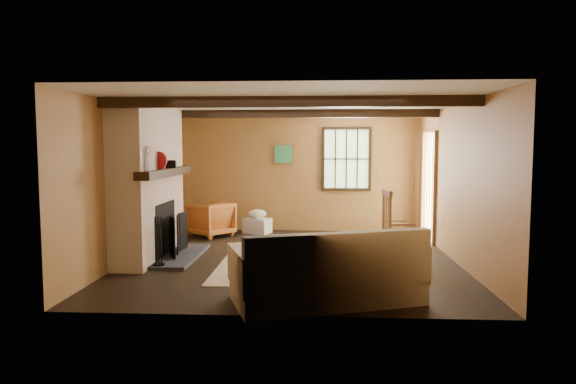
# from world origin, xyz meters

# --- Properties ---
(ground) EXTENTS (5.50, 5.50, 0.00)m
(ground) POSITION_xyz_m (0.00, 0.00, 0.00)
(ground) COLOR black
(ground) RESTS_ON ground
(room_envelope) EXTENTS (5.02, 5.52, 2.44)m
(room_envelope) POSITION_xyz_m (0.22, 0.26, 1.63)
(room_envelope) COLOR #9D6137
(room_envelope) RESTS_ON ground
(fireplace) EXTENTS (1.02, 2.30, 2.40)m
(fireplace) POSITION_xyz_m (-2.23, -0.00, 1.10)
(fireplace) COLOR #9D463C
(fireplace) RESTS_ON ground
(rug) EXTENTS (2.50, 3.00, 0.01)m
(rug) POSITION_xyz_m (0.20, -0.20, 0.00)
(rug) COLOR tan
(rug) RESTS_ON ground
(rocking_chair) EXTENTS (0.84, 0.53, 1.09)m
(rocking_chair) POSITION_xyz_m (1.61, 0.04, 0.46)
(rocking_chair) COLOR tan
(rocking_chair) RESTS_ON ground
(sofa) EXTENTS (2.29, 1.56, 0.85)m
(sofa) POSITION_xyz_m (0.53, -2.26, 0.30)
(sofa) COLOR beige
(sofa) RESTS_ON ground
(firewood_pile) EXTENTS (0.60, 0.11, 0.22)m
(firewood_pile) POSITION_xyz_m (-1.83, 2.60, 0.11)
(firewood_pile) COLOR brown
(firewood_pile) RESTS_ON ground
(laundry_basket) EXTENTS (0.60, 0.53, 0.30)m
(laundry_basket) POSITION_xyz_m (-0.81, 2.36, 0.15)
(laundry_basket) COLOR silver
(laundry_basket) RESTS_ON ground
(basket_pillow) EXTENTS (0.42, 0.36, 0.19)m
(basket_pillow) POSITION_xyz_m (-0.81, 2.36, 0.39)
(basket_pillow) COLOR beige
(basket_pillow) RESTS_ON laundry_basket
(armchair) EXTENTS (1.02, 1.02, 0.67)m
(armchair) POSITION_xyz_m (-1.68, 1.93, 0.34)
(armchair) COLOR #BF6026
(armchair) RESTS_ON ground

